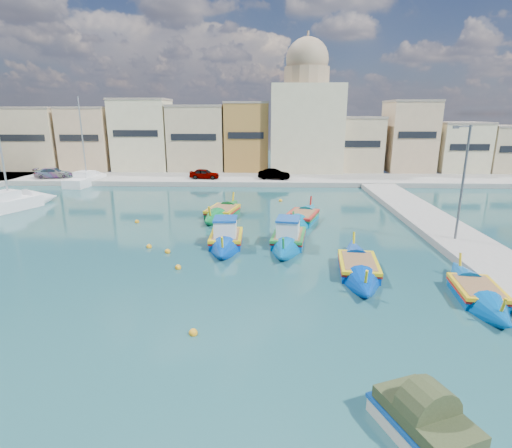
% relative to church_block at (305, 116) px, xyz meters
% --- Properties ---
extents(ground, '(160.00, 160.00, 0.00)m').
position_rel_church_block_xyz_m(ground, '(-10.00, -40.00, -8.41)').
color(ground, '#153940').
rests_on(ground, ground).
extents(north_quay, '(80.00, 8.00, 0.60)m').
position_rel_church_block_xyz_m(north_quay, '(-10.00, -8.00, -8.11)').
color(north_quay, gray).
rests_on(north_quay, ground).
extents(north_townhouses, '(83.20, 7.87, 10.19)m').
position_rel_church_block_xyz_m(north_townhouses, '(-3.32, -0.64, -3.41)').
color(north_townhouses, tan).
rests_on(north_townhouses, ground).
extents(church_block, '(10.00, 10.00, 19.10)m').
position_rel_church_block_xyz_m(church_block, '(0.00, 0.00, 0.00)').
color(church_block, beige).
rests_on(church_block, ground).
extents(quay_street_lamp, '(1.18, 0.16, 8.00)m').
position_rel_church_block_xyz_m(quay_street_lamp, '(7.44, -34.00, -4.07)').
color(quay_street_lamp, '#595B60').
rests_on(quay_street_lamp, ground).
extents(parked_cars, '(33.13, 2.78, 1.32)m').
position_rel_church_block_xyz_m(parked_cars, '(-19.42, -9.50, -7.15)').
color(parked_cars, '#4C1919').
rests_on(parked_cars, north_quay).
extents(luzzu_turquoise_cabin, '(3.36, 9.56, 3.01)m').
position_rel_church_block_xyz_m(luzzu_turquoise_cabin, '(-3.75, -33.93, -8.04)').
color(luzzu_turquoise_cabin, '#00589D').
rests_on(luzzu_turquoise_cabin, ground).
extents(luzzu_blue_cabin, '(2.31, 8.55, 3.01)m').
position_rel_church_block_xyz_m(luzzu_blue_cabin, '(-8.05, -34.17, -8.04)').
color(luzzu_blue_cabin, '#003BA7').
rests_on(luzzu_blue_cabin, ground).
extents(luzzu_cyan_mid, '(4.90, 9.32, 2.69)m').
position_rel_church_block_xyz_m(luzzu_cyan_mid, '(-2.41, -28.08, -8.12)').
color(luzzu_cyan_mid, '#006B96').
rests_on(luzzu_cyan_mid, ground).
extents(luzzu_green, '(4.03, 8.83, 2.70)m').
position_rel_church_block_xyz_m(luzzu_green, '(-9.19, -26.44, -8.12)').
color(luzzu_green, '#0A6E2F').
rests_on(luzzu_green, ground).
extents(luzzu_blue_south, '(2.93, 8.99, 2.55)m').
position_rel_church_block_xyz_m(luzzu_blue_south, '(-0.04, -39.02, -8.14)').
color(luzzu_blue_south, '#0039A7').
rests_on(luzzu_blue_south, ground).
extents(luzzu_cyan_south, '(2.82, 7.78, 2.36)m').
position_rel_church_block_xyz_m(luzzu_cyan_south, '(5.00, -42.14, -8.16)').
color(luzzu_cyan_south, '#004FA0').
rests_on(luzzu_cyan_south, ground).
extents(tender_near, '(2.71, 3.50, 1.53)m').
position_rel_church_block_xyz_m(tender_near, '(-0.79, -51.05, -7.94)').
color(tender_near, beige).
rests_on(tender_near, ground).
extents(yacht_north, '(3.55, 8.91, 11.57)m').
position_rel_church_block_xyz_m(yacht_north, '(-28.09, -9.35, -7.95)').
color(yacht_north, white).
rests_on(yacht_north, ground).
extents(yacht_midnorth, '(5.62, 8.93, 12.19)m').
position_rel_church_block_xyz_m(yacht_midnorth, '(-28.78, -23.42, -7.93)').
color(yacht_midnorth, white).
rests_on(yacht_midnorth, ground).
extents(mooring_buoys, '(20.87, 26.12, 0.36)m').
position_rel_church_block_xyz_m(mooring_buoys, '(-8.39, -35.06, -8.33)').
color(mooring_buoys, orange).
rests_on(mooring_buoys, ground).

